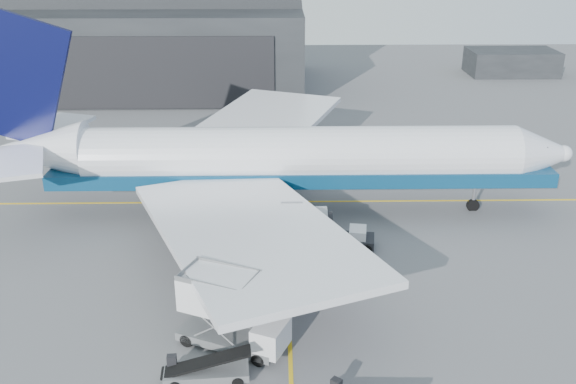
{
  "coord_description": "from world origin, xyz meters",
  "views": [
    {
      "loc": [
        -0.67,
        -32.92,
        23.29
      ],
      "look_at": [
        0.11,
        11.6,
        4.5
      ],
      "focal_mm": 40.0,
      "sensor_mm": 36.0,
      "label": 1
    }
  ],
  "objects_px": {
    "pushback_tug": "(352,240)",
    "catering_truck": "(228,313)",
    "belt_loader_a": "(205,371)",
    "airliner": "(277,158)"
  },
  "relations": [
    {
      "from": "catering_truck",
      "to": "belt_loader_a",
      "type": "bearing_deg",
      "value": -85.41
    },
    {
      "from": "catering_truck",
      "to": "pushback_tug",
      "type": "relative_size",
      "value": 1.77
    },
    {
      "from": "airliner",
      "to": "pushback_tug",
      "type": "distance_m",
      "value": 9.83
    },
    {
      "from": "pushback_tug",
      "to": "belt_loader_a",
      "type": "xyz_separation_m",
      "value": [
        -9.73,
        -15.48,
        -0.06
      ]
    },
    {
      "from": "catering_truck",
      "to": "pushback_tug",
      "type": "bearing_deg",
      "value": 79.09
    },
    {
      "from": "pushback_tug",
      "to": "catering_truck",
      "type": "bearing_deg",
      "value": -116.46
    },
    {
      "from": "belt_loader_a",
      "to": "catering_truck",
      "type": "bearing_deg",
      "value": 66.25
    },
    {
      "from": "airliner",
      "to": "pushback_tug",
      "type": "height_order",
      "value": "airliner"
    },
    {
      "from": "catering_truck",
      "to": "airliner",
      "type": "bearing_deg",
      "value": 105.43
    },
    {
      "from": "pushback_tug",
      "to": "belt_loader_a",
      "type": "distance_m",
      "value": 18.28
    }
  ]
}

